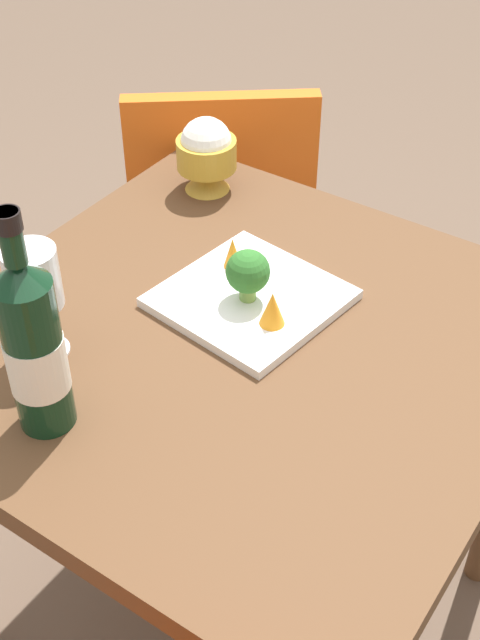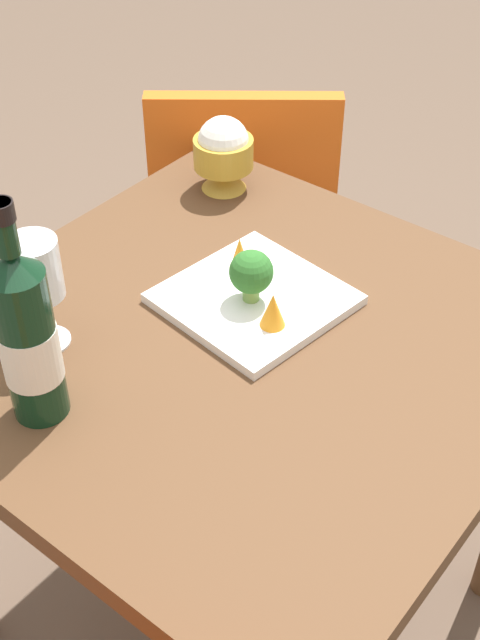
# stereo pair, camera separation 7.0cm
# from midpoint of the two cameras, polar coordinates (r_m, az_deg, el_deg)

# --- Properties ---
(ground_plane) EXTENTS (8.00, 8.00, 0.00)m
(ground_plane) POSITION_cam_midpoint_polar(r_m,az_deg,el_deg) (1.85, -1.14, -19.00)
(ground_plane) COLOR brown
(dining_table) EXTENTS (0.85, 0.85, 0.76)m
(dining_table) POSITION_cam_midpoint_polar(r_m,az_deg,el_deg) (1.33, -1.51, -4.16)
(dining_table) COLOR brown
(dining_table) RESTS_ON ground_plane
(chair_near_window) EXTENTS (0.56, 0.56, 0.85)m
(chair_near_window) POSITION_cam_midpoint_polar(r_m,az_deg,el_deg) (1.96, -2.30, 7.25)
(chair_near_window) COLOR orange
(chair_near_window) RESTS_ON ground_plane
(wine_bottle) EXTENTS (0.08, 0.08, 0.33)m
(wine_bottle) POSITION_cam_midpoint_polar(r_m,az_deg,el_deg) (1.09, -15.45, -1.80)
(wine_bottle) COLOR black
(wine_bottle) RESTS_ON dining_table
(wine_glass) EXTENTS (0.08, 0.08, 0.18)m
(wine_glass) POSITION_cam_midpoint_polar(r_m,az_deg,el_deg) (1.20, -15.33, 2.51)
(wine_glass) COLOR white
(wine_glass) RESTS_ON dining_table
(rice_bowl) EXTENTS (0.11, 0.11, 0.14)m
(rice_bowl) POSITION_cam_midpoint_polar(r_m,az_deg,el_deg) (1.57, -3.56, 11.08)
(rice_bowl) COLOR gold
(rice_bowl) RESTS_ON dining_table
(serving_plate) EXTENTS (0.28, 0.28, 0.02)m
(serving_plate) POSITION_cam_midpoint_polar(r_m,az_deg,el_deg) (1.32, -0.80, 1.43)
(serving_plate) COLOR white
(serving_plate) RESTS_ON dining_table
(broccoli_floret) EXTENTS (0.07, 0.07, 0.09)m
(broccoli_floret) POSITION_cam_midpoint_polar(r_m,az_deg,el_deg) (1.28, -1.03, 3.17)
(broccoli_floret) COLOR #729E4C
(broccoli_floret) RESTS_ON serving_plate
(carrot_garnish_left) EXTENTS (0.04, 0.04, 0.06)m
(carrot_garnish_left) POSITION_cam_midpoint_polar(r_m,az_deg,el_deg) (1.25, 0.58, 0.75)
(carrot_garnish_left) COLOR orange
(carrot_garnish_left) RESTS_ON serving_plate
(carrot_garnish_right) EXTENTS (0.03, 0.03, 0.05)m
(carrot_garnish_right) POSITION_cam_midpoint_polar(r_m,az_deg,el_deg) (1.36, -1.98, 4.51)
(carrot_garnish_right) COLOR orange
(carrot_garnish_right) RESTS_ON serving_plate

